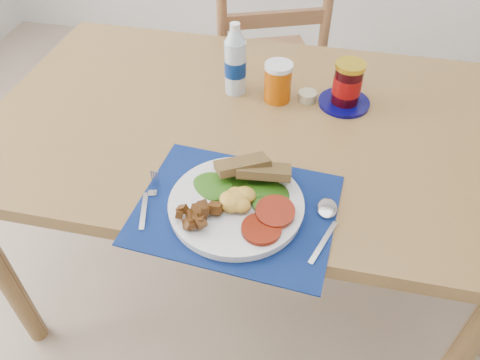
# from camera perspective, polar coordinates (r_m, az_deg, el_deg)

# --- Properties ---
(ground) EXTENTS (4.00, 4.00, 0.00)m
(ground) POSITION_cam_1_polar(r_m,az_deg,el_deg) (1.75, -1.26, -16.71)
(ground) COLOR gray
(ground) RESTS_ON ground
(table) EXTENTS (1.40, 0.90, 0.75)m
(table) POSITION_cam_1_polar(r_m,az_deg,el_deg) (1.35, 0.23, 4.79)
(table) COLOR brown
(table) RESTS_ON ground
(chair_far) EXTENTS (0.58, 0.56, 1.21)m
(chair_far) POSITION_cam_1_polar(r_m,az_deg,el_deg) (1.98, 3.24, 16.32)
(chair_far) COLOR brown
(chair_far) RESTS_ON ground
(placemat) EXTENTS (0.46, 0.37, 0.00)m
(placemat) POSITION_cam_1_polar(r_m,az_deg,el_deg) (1.05, -0.46, -3.54)
(placemat) COLOR black
(placemat) RESTS_ON table
(breakfast_plate) EXTENTS (0.30, 0.30, 0.07)m
(breakfast_plate) POSITION_cam_1_polar(r_m,az_deg,el_deg) (1.03, -0.84, -2.81)
(breakfast_plate) COLOR silver
(breakfast_plate) RESTS_ON placemat
(fork) EXTENTS (0.04, 0.16, 0.00)m
(fork) POSITION_cam_1_polar(r_m,az_deg,el_deg) (1.08, -10.99, -2.35)
(fork) COLOR #B2B5BA
(fork) RESTS_ON placemat
(spoon) EXTENTS (0.05, 0.19, 0.01)m
(spoon) POSITION_cam_1_polar(r_m,az_deg,el_deg) (1.04, 10.43, -4.63)
(spoon) COLOR #B2B5BA
(spoon) RESTS_ON placemat
(water_bottle) EXTENTS (0.06, 0.06, 0.21)m
(water_bottle) POSITION_cam_1_polar(r_m,az_deg,el_deg) (1.36, -0.59, 14.07)
(water_bottle) COLOR #ADBFCC
(water_bottle) RESTS_ON table
(juice_glass) EXTENTS (0.08, 0.08, 0.11)m
(juice_glass) POSITION_cam_1_polar(r_m,az_deg,el_deg) (1.35, 4.63, 11.71)
(juice_glass) COLOR #AF4A04
(juice_glass) RESTS_ON table
(ramekin) EXTENTS (0.05, 0.05, 0.03)m
(ramekin) POSITION_cam_1_polar(r_m,az_deg,el_deg) (1.38, 8.21, 10.06)
(ramekin) COLOR tan
(ramekin) RESTS_ON table
(jam_on_saucer) EXTENTS (0.15, 0.15, 0.13)m
(jam_on_saucer) POSITION_cam_1_polar(r_m,az_deg,el_deg) (1.36, 12.89, 11.02)
(jam_on_saucer) COLOR #05044B
(jam_on_saucer) RESTS_ON table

